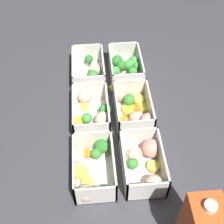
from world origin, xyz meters
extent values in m
plane|color=#38383D|center=(0.00, 0.00, 0.00)|extent=(4.00, 4.00, 0.00)
cube|color=silver|center=(-0.19, -0.06, 0.00)|extent=(0.16, 0.10, 0.00)
cube|color=silver|center=(-0.19, -0.11, 0.04)|extent=(0.16, 0.01, 0.07)
cube|color=silver|center=(-0.19, -0.01, 0.04)|extent=(0.16, 0.01, 0.07)
cube|color=silver|center=(-0.27, -0.06, 0.04)|extent=(0.01, 0.10, 0.07)
cube|color=silver|center=(-0.11, -0.06, 0.04)|extent=(0.01, 0.10, 0.07)
cylinder|color=#407A37|center=(-0.12, -0.06, 0.01)|extent=(0.01, 0.01, 0.02)
sphere|color=#2D7228|center=(-0.12, -0.06, 0.03)|extent=(0.04, 0.04, 0.04)
cylinder|color=orange|center=(-0.14, -0.02, 0.01)|extent=(0.04, 0.04, 0.01)
cylinder|color=#407A37|center=(-0.24, -0.06, 0.01)|extent=(0.01, 0.01, 0.02)
sphere|color=#2D7228|center=(-0.24, -0.06, 0.03)|extent=(0.03, 0.03, 0.03)
cylinder|color=orange|center=(-0.22, -0.03, 0.01)|extent=(0.03, 0.03, 0.01)
cylinder|color=#49883F|center=(-0.16, -0.05, 0.01)|extent=(0.01, 0.01, 0.02)
sphere|color=#388433|center=(-0.16, -0.05, 0.03)|extent=(0.04, 0.04, 0.04)
sphere|color=beige|center=(-0.19, -0.04, 0.02)|extent=(0.05, 0.05, 0.04)
cube|color=silver|center=(0.00, -0.06, 0.00)|extent=(0.16, 0.10, 0.00)
cube|color=silver|center=(0.00, -0.11, 0.04)|extent=(0.16, 0.01, 0.07)
cube|color=silver|center=(0.00, -0.01, 0.04)|extent=(0.16, 0.01, 0.07)
cube|color=silver|center=(-0.08, -0.06, 0.04)|extent=(0.01, 0.10, 0.07)
cube|color=silver|center=(0.08, -0.06, 0.04)|extent=(0.01, 0.10, 0.07)
cylinder|color=#519448|center=(0.02, -0.07, 0.01)|extent=(0.01, 0.01, 0.01)
sphere|color=#42933D|center=(0.02, -0.07, 0.03)|extent=(0.03, 0.03, 0.03)
cylinder|color=#49883F|center=(-0.01, -0.02, 0.01)|extent=(0.01, 0.01, 0.01)
sphere|color=#388433|center=(-0.01, -0.02, 0.03)|extent=(0.04, 0.04, 0.04)
cylinder|color=yellow|center=(0.02, -0.10, 0.01)|extent=(0.04, 0.04, 0.02)
cylinder|color=#DBC647|center=(0.06, -0.05, 0.01)|extent=(0.05, 0.05, 0.02)
sphere|color=beige|center=(0.03, -0.03, 0.03)|extent=(0.07, 0.07, 0.05)
cylinder|color=#DBC647|center=(-0.05, -0.08, 0.01)|extent=(0.03, 0.03, 0.01)
sphere|color=#D19E8C|center=(-0.07, -0.08, 0.03)|extent=(0.06, 0.06, 0.05)
cube|color=silver|center=(0.19, -0.06, 0.00)|extent=(0.16, 0.10, 0.00)
cube|color=silver|center=(0.19, -0.11, 0.04)|extent=(0.16, 0.01, 0.07)
cube|color=silver|center=(0.19, -0.01, 0.04)|extent=(0.16, 0.01, 0.07)
cube|color=silver|center=(0.11, -0.06, 0.04)|extent=(0.01, 0.10, 0.07)
cube|color=silver|center=(0.27, -0.06, 0.04)|extent=(0.01, 0.10, 0.07)
sphere|color=beige|center=(0.14, -0.10, 0.02)|extent=(0.04, 0.04, 0.04)
cylinder|color=#407A37|center=(0.12, -0.04, 0.01)|extent=(0.01, 0.01, 0.01)
sphere|color=#2D7228|center=(0.12, -0.04, 0.03)|extent=(0.04, 0.04, 0.04)
sphere|color=#D19E8C|center=(0.25, -0.09, 0.03)|extent=(0.05, 0.05, 0.04)
cylinder|color=#407A37|center=(0.25, -0.04, 0.01)|extent=(0.01, 0.01, 0.02)
sphere|color=#2D7228|center=(0.25, -0.04, 0.03)|extent=(0.03, 0.03, 0.03)
cylinder|color=#DBC647|center=(0.22, -0.08, 0.01)|extent=(0.05, 0.05, 0.02)
cylinder|color=orange|center=(0.13, -0.08, 0.01)|extent=(0.03, 0.03, 0.01)
cylinder|color=#DBC647|center=(0.19, -0.10, 0.01)|extent=(0.04, 0.04, 0.02)
cylinder|color=#49883F|center=(0.14, -0.05, 0.01)|extent=(0.01, 0.01, 0.01)
sphere|color=#388433|center=(0.14, -0.05, 0.03)|extent=(0.03, 0.03, 0.03)
cube|color=silver|center=(-0.19, 0.06, 0.00)|extent=(0.16, 0.10, 0.00)
cube|color=silver|center=(-0.19, 0.01, 0.04)|extent=(0.16, 0.01, 0.07)
cube|color=silver|center=(-0.19, 0.11, 0.04)|extent=(0.16, 0.01, 0.07)
cube|color=silver|center=(-0.27, 0.06, 0.04)|extent=(0.01, 0.10, 0.07)
cube|color=silver|center=(-0.11, 0.06, 0.04)|extent=(0.01, 0.10, 0.07)
cylinder|color=yellow|center=(-0.12, 0.02, 0.01)|extent=(0.04, 0.04, 0.01)
cylinder|color=#49883F|center=(-0.17, 0.08, 0.01)|extent=(0.01, 0.01, 0.02)
sphere|color=#388433|center=(-0.17, 0.08, 0.03)|extent=(0.03, 0.03, 0.03)
cylinder|color=#407A37|center=(-0.20, 0.05, 0.01)|extent=(0.01, 0.01, 0.02)
sphere|color=#2D7228|center=(-0.20, 0.05, 0.03)|extent=(0.03, 0.03, 0.03)
cylinder|color=#519448|center=(-0.19, 0.10, 0.01)|extent=(0.01, 0.01, 0.02)
sphere|color=#42933D|center=(-0.19, 0.10, 0.03)|extent=(0.03, 0.03, 0.03)
cylinder|color=orange|center=(-0.14, 0.04, 0.01)|extent=(0.04, 0.04, 0.01)
cylinder|color=#519448|center=(-0.18, 0.03, 0.01)|extent=(0.01, 0.01, 0.01)
sphere|color=#42933D|center=(-0.18, 0.03, 0.03)|extent=(0.03, 0.03, 0.03)
cylinder|color=#407A37|center=(-0.22, 0.04, 0.01)|extent=(0.01, 0.01, 0.01)
sphere|color=#2D7228|center=(-0.22, 0.04, 0.03)|extent=(0.04, 0.04, 0.04)
cylinder|color=#49883F|center=(-0.12, 0.09, 0.01)|extent=(0.01, 0.01, 0.01)
sphere|color=#388433|center=(-0.12, 0.09, 0.03)|extent=(0.03, 0.03, 0.03)
cylinder|color=#519448|center=(-0.20, 0.07, 0.01)|extent=(0.01, 0.01, 0.02)
sphere|color=#42933D|center=(-0.20, 0.07, 0.03)|extent=(0.03, 0.03, 0.03)
cylinder|color=#519448|center=(-0.22, 0.09, 0.01)|extent=(0.01, 0.01, 0.01)
sphere|color=#42933D|center=(-0.22, 0.09, 0.03)|extent=(0.04, 0.04, 0.04)
cube|color=silver|center=(0.00, 0.06, 0.00)|extent=(0.16, 0.10, 0.00)
cube|color=silver|center=(0.00, 0.01, 0.04)|extent=(0.16, 0.01, 0.07)
cube|color=silver|center=(0.00, 0.11, 0.04)|extent=(0.16, 0.01, 0.07)
cube|color=silver|center=(-0.08, 0.06, 0.04)|extent=(0.01, 0.10, 0.07)
cube|color=silver|center=(0.08, 0.06, 0.04)|extent=(0.01, 0.10, 0.07)
cylinder|color=orange|center=(0.02, 0.03, 0.01)|extent=(0.04, 0.04, 0.01)
cylinder|color=orange|center=(0.06, 0.05, 0.01)|extent=(0.03, 0.03, 0.01)
cylinder|color=#49883F|center=(-0.04, 0.06, 0.01)|extent=(0.01, 0.01, 0.02)
sphere|color=#388433|center=(-0.04, 0.06, 0.03)|extent=(0.04, 0.04, 0.04)
cylinder|color=orange|center=(-0.02, 0.08, 0.01)|extent=(0.03, 0.03, 0.01)
cylinder|color=#DBC647|center=(-0.03, 0.10, 0.01)|extent=(0.05, 0.05, 0.01)
sphere|color=#D19E8C|center=(0.05, 0.10, 0.03)|extent=(0.07, 0.07, 0.05)
cylinder|color=yellow|center=(-0.01, 0.05, 0.01)|extent=(0.04, 0.04, 0.02)
cylinder|color=#DBC647|center=(-0.05, 0.09, 0.01)|extent=(0.05, 0.05, 0.02)
sphere|color=#D19E8C|center=(0.02, 0.07, 0.02)|extent=(0.04, 0.04, 0.04)
sphere|color=tan|center=(-0.07, 0.03, 0.02)|extent=(0.06, 0.06, 0.04)
cube|color=silver|center=(0.19, 0.06, 0.00)|extent=(0.16, 0.10, 0.00)
cube|color=silver|center=(0.19, 0.01, 0.04)|extent=(0.16, 0.01, 0.07)
cube|color=silver|center=(0.19, 0.11, 0.04)|extent=(0.16, 0.01, 0.07)
cube|color=silver|center=(0.11, 0.06, 0.04)|extent=(0.01, 0.10, 0.07)
cube|color=silver|center=(0.27, 0.06, 0.04)|extent=(0.01, 0.10, 0.07)
cylinder|color=orange|center=(0.23, 0.09, 0.01)|extent=(0.03, 0.03, 0.01)
sphere|color=tan|center=(0.14, 0.09, 0.03)|extent=(0.07, 0.07, 0.05)
cylinder|color=#DBC647|center=(0.19, 0.09, 0.01)|extent=(0.05, 0.05, 0.01)
sphere|color=beige|center=(0.15, 0.05, 0.02)|extent=(0.04, 0.04, 0.04)
cylinder|color=orange|center=(0.25, 0.02, 0.01)|extent=(0.03, 0.03, 0.01)
sphere|color=beige|center=(0.24, 0.08, 0.03)|extent=(0.06, 0.06, 0.05)
cylinder|color=#49883F|center=(0.18, 0.04, 0.01)|extent=(0.01, 0.01, 0.02)
sphere|color=#388433|center=(0.18, 0.04, 0.03)|extent=(0.03, 0.03, 0.03)
cylinder|color=#DBC647|center=(0.25, 0.04, 0.01)|extent=(0.04, 0.04, 0.01)
cylinder|color=white|center=(0.38, 0.14, 0.20)|extent=(0.02, 0.02, 0.01)
camera|label=1|loc=(0.60, -0.05, 0.72)|focal=50.00mm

